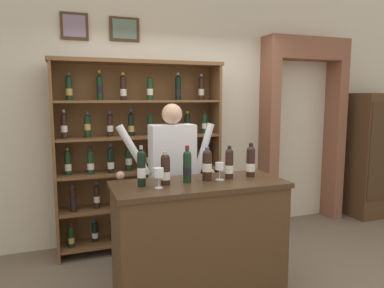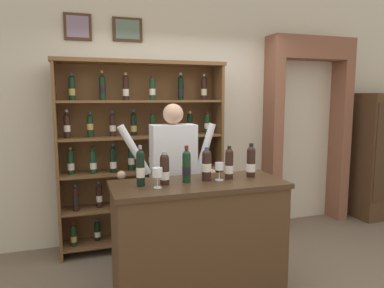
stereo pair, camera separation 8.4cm
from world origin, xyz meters
name	(u,v)px [view 2 (the right image)]	position (x,y,z in m)	size (l,w,h in m)	color
back_wall	(171,99)	(0.00, 1.62, 1.71)	(12.00, 0.19, 3.41)	beige
wine_shelf	(142,151)	(-0.43, 1.29, 1.12)	(1.89, 0.36, 2.13)	brown
archway_doorway	(304,120)	(1.87, 1.49, 1.42)	(1.22, 0.45, 2.52)	brown
side_cabinet	(382,156)	(3.03, 1.24, 0.90)	(0.77, 0.48, 1.79)	#4C331E
tasting_counter	(199,242)	(-0.19, 0.00, 0.52)	(1.44, 0.61, 1.04)	#4C331E
shopkeeper	(173,169)	(-0.24, 0.61, 1.04)	(1.00, 0.22, 1.68)	#2D3347
tasting_bottle_grappa	(140,168)	(-0.67, 0.03, 1.19)	(0.07, 0.07, 0.32)	black
tasting_bottle_chianti	(165,169)	(-0.47, 0.02, 1.17)	(0.08, 0.08, 0.27)	black
tasting_bottle_super_tuscan	(187,166)	(-0.29, 0.03, 1.18)	(0.07, 0.07, 0.31)	black
tasting_bottle_prosecco	(207,164)	(-0.11, 0.03, 1.18)	(0.08, 0.08, 0.28)	black
tasting_bottle_vin_santo	(229,164)	(0.10, 0.04, 1.17)	(0.07, 0.07, 0.29)	black
tasting_bottle_brunello	(251,161)	(0.32, 0.05, 1.18)	(0.08, 0.08, 0.30)	black
wine_glass_left	(157,173)	(-0.55, -0.08, 1.16)	(0.08, 0.08, 0.16)	silver
wine_glass_right	(219,167)	(0.00, 0.01, 1.15)	(0.07, 0.07, 0.15)	silver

